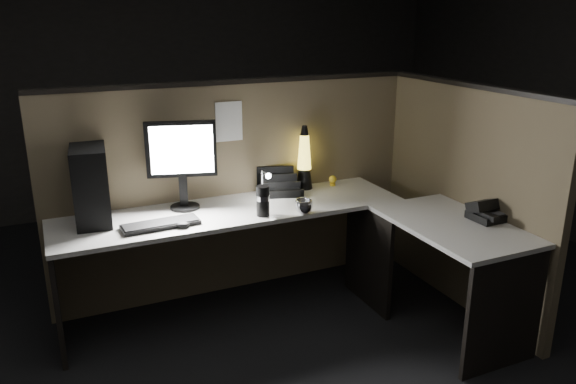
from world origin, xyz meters
name	(u,v)px	position (x,y,z in m)	size (l,w,h in m)	color
floor	(292,347)	(0.00, 0.00, 0.00)	(6.00, 6.00, 0.00)	black
room_shell	(292,80)	(0.00, 0.00, 1.62)	(6.00, 6.00, 6.00)	silver
partition_back	(238,190)	(0.00, 0.93, 0.75)	(2.66, 0.06, 1.50)	brown
partition_right	(463,199)	(1.33, 0.10, 0.75)	(0.06, 1.66, 1.50)	brown
desk	(301,241)	(0.18, 0.25, 0.58)	(2.60, 1.60, 0.73)	#BBB9B0
pc_tower	(91,183)	(-1.00, 0.77, 0.97)	(0.20, 0.45, 0.47)	black
monitor	(182,156)	(-0.43, 0.76, 1.08)	(0.44, 0.19, 0.58)	black
keyboard	(161,225)	(-0.65, 0.48, 0.74)	(0.46, 0.15, 0.02)	black
mouse	(183,225)	(-0.53, 0.41, 0.75)	(0.08, 0.06, 0.03)	black
clip_lamp	(265,182)	(0.12, 0.71, 0.85)	(0.04, 0.16, 0.20)	silver
organizer	(279,187)	(0.26, 0.79, 0.78)	(0.32, 0.30, 0.20)	black
lava_lamp	(304,163)	(0.48, 0.82, 0.92)	(0.12, 0.12, 0.46)	black
travel_mug	(263,201)	(-0.02, 0.40, 0.83)	(0.09, 0.09, 0.19)	black
steel_mug	(304,206)	(0.24, 0.34, 0.77)	(0.11, 0.11, 0.09)	#BBBBC2
figurine	(333,179)	(0.70, 0.79, 0.78)	(0.06, 0.06, 0.06)	yellow
pinned_paper	(229,122)	(-0.06, 0.90, 1.25)	(0.19, 0.00, 0.27)	white
desk_phone	(487,211)	(1.24, -0.23, 0.78)	(0.22, 0.24, 0.13)	black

